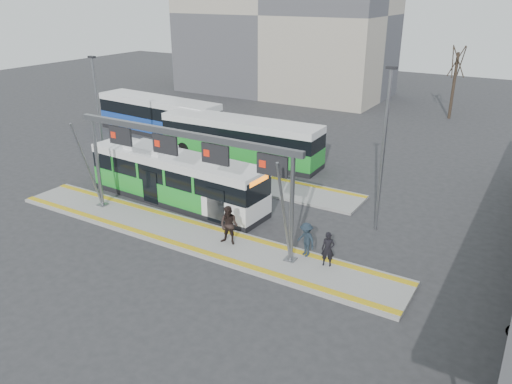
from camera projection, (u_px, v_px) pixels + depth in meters
ground at (190, 236)px, 25.04m from camera, size 120.00×120.00×0.00m
platform_main at (190, 235)px, 25.01m from camera, size 22.00×3.00×0.15m
platform_second at (217, 174)px, 33.27m from camera, size 20.00×3.00×0.15m
tactile_main at (190, 234)px, 24.98m from camera, size 22.00×2.65×0.02m
tactile_second at (227, 168)px, 34.15m from camera, size 20.00×0.35×0.02m
gantry at (183, 152)px, 23.79m from camera, size 13.00×1.68×5.20m
apartment_block at (285, 11)px, 56.83m from camera, size 24.50×12.50×18.40m
hero_bus at (176, 179)px, 28.64m from camera, size 11.51×2.99×3.13m
bg_bus_green at (240, 140)px, 35.81m from camera, size 12.16×2.96×3.02m
bg_bus_blue at (159, 116)px, 42.30m from camera, size 12.00×3.42×3.09m
passenger_a at (328, 249)px, 21.86m from camera, size 0.66×0.53×1.59m
passenger_b at (229, 225)px, 23.68m from camera, size 1.02×0.84×1.93m
passenger_c at (306, 240)px, 22.66m from camera, size 1.21×0.97×1.63m
tree_left at (347, 49)px, 49.68m from camera, size 1.40×1.40×7.90m
tree_mid at (457, 62)px, 46.05m from camera, size 1.40×1.40×7.00m
tree_far at (190, 45)px, 60.03m from camera, size 1.40×1.40×7.05m
lamp_west at (98, 112)px, 32.76m from camera, size 0.50×0.25×7.63m
lamp_east at (384, 148)px, 24.17m from camera, size 0.50×0.25×8.26m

